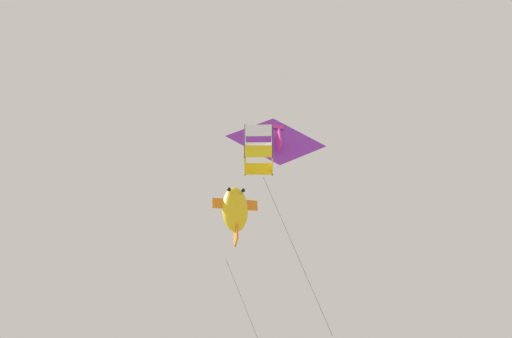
# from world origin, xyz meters

# --- Properties ---
(kite_delta_far_centre) EXTENTS (2.91, 2.00, 7.27)m
(kite_delta_far_centre) POSITION_xyz_m (3.68, 1.17, 22.48)
(kite_delta_far_centre) COLOR purple
(kite_box_near_right) EXTENTS (0.90, 1.18, 1.42)m
(kite_box_near_right) POSITION_xyz_m (3.42, -2.61, 20.46)
(kite_box_near_right) COLOR white
(kite_fish_near_left) EXTENTS (3.16, 2.65, 9.52)m
(kite_fish_near_left) POSITION_xyz_m (1.90, 4.32, 21.27)
(kite_fish_near_left) COLOR yellow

